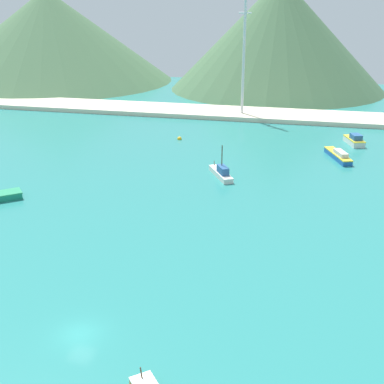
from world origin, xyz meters
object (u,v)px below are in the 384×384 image
at_px(radio_tower, 244,54).
at_px(fishing_boat_0, 354,140).
at_px(fishing_boat_2, 338,155).
at_px(buoy_0, 179,139).
at_px(fishing_boat_4, 221,173).

bearing_deg(radio_tower, fishing_boat_0, -37.47).
height_order(fishing_boat_0, radio_tower, radio_tower).
distance_m(fishing_boat_0, fishing_boat_2, 12.99).
distance_m(buoy_0, radio_tower, 33.77).
bearing_deg(fishing_boat_4, fishing_boat_2, 37.89).
bearing_deg(fishing_boat_0, fishing_boat_4, -130.96).
relative_size(fishing_boat_2, radio_tower, 0.32).
relative_size(fishing_boat_4, buoy_0, 8.37).
distance_m(fishing_boat_0, buoy_0, 39.95).
xyz_separation_m(fishing_boat_2, radio_tower, (-25.06, 34.55, 16.30)).
bearing_deg(buoy_0, radio_tower, 68.45).
relative_size(fishing_boat_0, buoy_0, 7.30).
bearing_deg(radio_tower, fishing_boat_4, -85.96).
xyz_separation_m(fishing_boat_4, buoy_0, (-14.36, 24.03, -0.66)).
relative_size(fishing_boat_4, radio_tower, 0.26).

